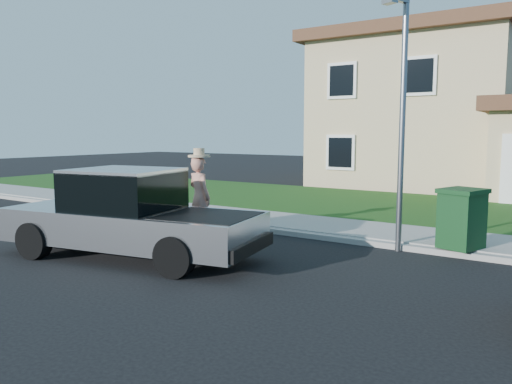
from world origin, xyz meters
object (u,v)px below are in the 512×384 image
(pickup_truck, at_px, (129,217))
(street_lamp, at_px, (401,110))
(woman, at_px, (200,196))
(trash_bin, at_px, (462,218))

(pickup_truck, relative_size, street_lamp, 1.09)
(pickup_truck, distance_m, woman, 2.17)
(woman, bearing_deg, trash_bin, -146.56)
(trash_bin, bearing_deg, street_lamp, -142.94)
(pickup_truck, relative_size, woman, 2.64)
(woman, distance_m, trash_bin, 5.63)
(street_lamp, bearing_deg, woman, -143.78)
(woman, xyz_separation_m, street_lamp, (4.23, 1.20, 1.90))
(woman, bearing_deg, pickup_truck, 107.86)
(trash_bin, height_order, street_lamp, street_lamp)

